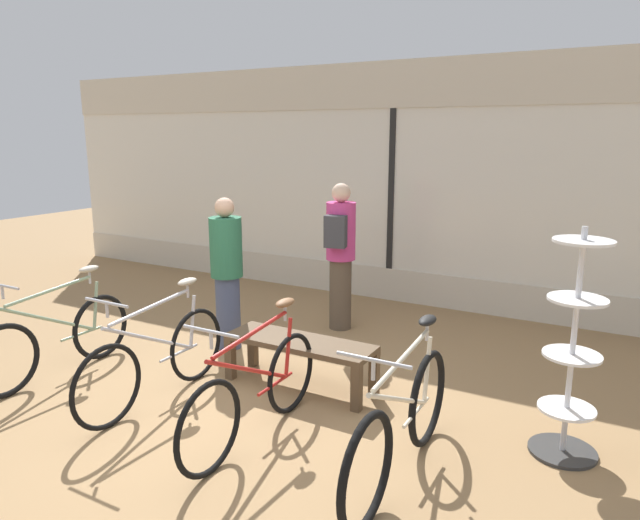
% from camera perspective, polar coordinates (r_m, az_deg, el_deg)
% --- Properties ---
extents(ground_plane, '(24.00, 24.00, 0.00)m').
position_cam_1_polar(ground_plane, '(5.03, -10.39, -14.62)').
color(ground_plane, '#99754C').
extents(shop_back_wall, '(12.00, 0.08, 3.20)m').
position_cam_1_polar(shop_back_wall, '(7.79, 7.23, 7.74)').
color(shop_back_wall, beige).
rests_on(shop_back_wall, ground_plane).
extents(bicycle_far_left, '(0.46, 1.70, 1.02)m').
position_cam_1_polar(bicycle_far_left, '(6.01, -24.77, -7.10)').
color(bicycle_far_left, black).
rests_on(bicycle_far_left, ground_plane).
extents(bicycle_left, '(0.46, 1.73, 1.02)m').
position_cam_1_polar(bicycle_left, '(5.17, -15.98, -9.40)').
color(bicycle_left, black).
rests_on(bicycle_left, ground_plane).
extents(bicycle_right, '(0.46, 1.71, 1.02)m').
position_cam_1_polar(bicycle_right, '(4.42, -6.45, -12.89)').
color(bicycle_right, black).
rests_on(bicycle_right, ground_plane).
extents(bicycle_far_right, '(0.46, 1.80, 1.04)m').
position_cam_1_polar(bicycle_far_right, '(3.96, 8.19, -15.99)').
color(bicycle_far_right, black).
rests_on(bicycle_far_right, ground_plane).
extents(accessory_rack, '(0.48, 0.48, 1.67)m').
position_cam_1_polar(accessory_rack, '(4.45, 23.81, -9.53)').
color(accessory_rack, '#333333').
rests_on(accessory_rack, ground_plane).
extents(display_bench, '(1.40, 0.44, 0.45)m').
position_cam_1_polar(display_bench, '(5.24, -2.02, -8.81)').
color(display_bench, brown).
rests_on(display_bench, ground_plane).
extents(customer_near_rack, '(0.41, 0.53, 1.73)m').
position_cam_1_polar(customer_near_rack, '(6.62, 2.04, 0.81)').
color(customer_near_rack, brown).
rests_on(customer_near_rack, ground_plane).
extents(customer_by_window, '(0.47, 0.47, 1.63)m').
position_cam_1_polar(customer_by_window, '(6.11, -9.30, -1.08)').
color(customer_by_window, '#424C6B').
rests_on(customer_by_window, ground_plane).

